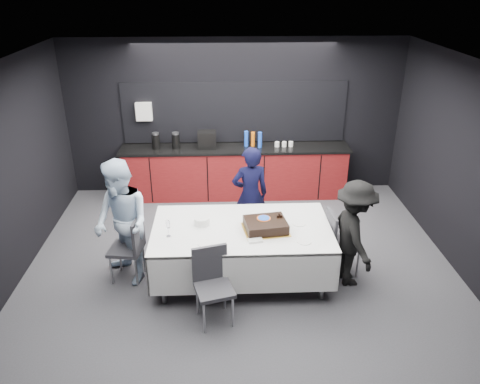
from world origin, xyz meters
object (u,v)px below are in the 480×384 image
cake_assembly (266,225)px  champagne_flute (168,225)px  party_table (242,236)px  person_left (122,223)px  plate_stack (202,221)px  person_right (354,234)px  chair_near (212,280)px  chair_right (338,238)px  chair_left (131,244)px  person_center (250,195)px

cake_assembly → champagne_flute: champagne_flute is taller
party_table → person_left: 1.56m
plate_stack → person_left: 1.03m
person_right → chair_near: bearing=102.4°
chair_right → person_left: size_ratio=0.54×
cake_assembly → person_left: 1.85m
chair_left → person_center: (1.63, 0.95, 0.23)m
party_table → chair_right: bearing=3.1°
cake_assembly → chair_left: bearing=175.8°
party_table → person_left: bearing=178.4°
party_table → chair_right: 1.31m
chair_near → person_right: person_right is taller
person_left → cake_assembly: bearing=46.9°
party_table → cake_assembly: size_ratio=3.74×
champagne_flute → chair_left: (-0.53, 0.23, -0.40)m
cake_assembly → plate_stack: (-0.82, 0.19, -0.02)m
champagne_flute → chair_right: size_ratio=0.24×
chair_left → person_center: 1.90m
chair_near → person_left: 1.47m
plate_stack → person_left: person_left is taller
champagne_flute → chair_left: 0.71m
party_table → champagne_flute: size_ratio=10.36×
person_right → cake_assembly: bearing=80.1°
plate_stack → chair_left: chair_left is taller
person_left → chair_left: bearing=51.8°
plate_stack → chair_near: bearing=-81.0°
plate_stack → chair_left: size_ratio=0.22×
chair_near → person_center: (0.55, 1.78, 0.23)m
chair_left → person_left: person_left is taller
party_table → plate_stack: bearing=168.9°
champagne_flute → person_left: person_left is taller
cake_assembly → champagne_flute: 1.24m
chair_right → person_left: (-2.85, -0.03, 0.32)m
cake_assembly → chair_left: 1.79m
plate_stack → person_right: person_right is taller
cake_assembly → person_center: person_center is taller
chair_left → cake_assembly: bearing=-4.2°
cake_assembly → chair_right: (1.00, 0.16, -0.31)m
champagne_flute → chair_near: size_ratio=0.24×
champagne_flute → person_right: bearing=1.2°
party_table → chair_near: 0.88m
party_table → person_right: 1.45m
cake_assembly → champagne_flute: bearing=-175.1°
cake_assembly → person_right: (1.14, -0.06, -0.12)m
party_table → chair_right: size_ratio=2.51×
cake_assembly → chair_left: (-1.76, 0.13, -0.31)m
cake_assembly → champagne_flute: size_ratio=2.77×
person_center → champagne_flute: bearing=36.7°
person_center → person_right: 1.70m
plate_stack → person_center: person_center is taller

